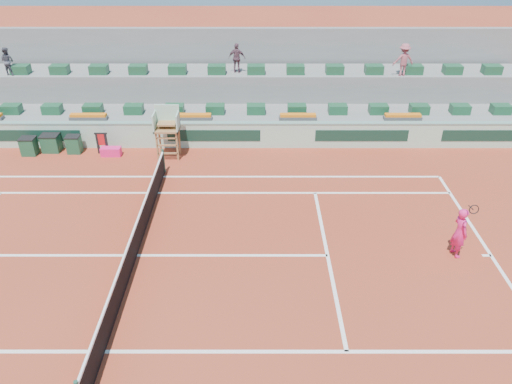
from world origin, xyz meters
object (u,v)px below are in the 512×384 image
(player_bag, at_px, (111,152))
(tennis_player, at_px, (460,232))
(umpire_chair, at_px, (167,125))
(drink_cooler_a, at_px, (74,144))

(player_bag, xyz_separation_m, tennis_player, (13.40, -7.46, 0.70))
(player_bag, height_order, umpire_chair, umpire_chair)
(player_bag, relative_size, drink_cooler_a, 1.09)
(umpire_chair, bearing_deg, tennis_player, -34.82)
(umpire_chair, xyz_separation_m, drink_cooler_a, (-4.51, 0.37, -1.12))
(player_bag, xyz_separation_m, umpire_chair, (2.72, -0.04, 1.34))
(player_bag, distance_m, tennis_player, 15.35)
(player_bag, relative_size, umpire_chair, 0.38)
(umpire_chair, bearing_deg, player_bag, 179.17)
(drink_cooler_a, relative_size, tennis_player, 0.37)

